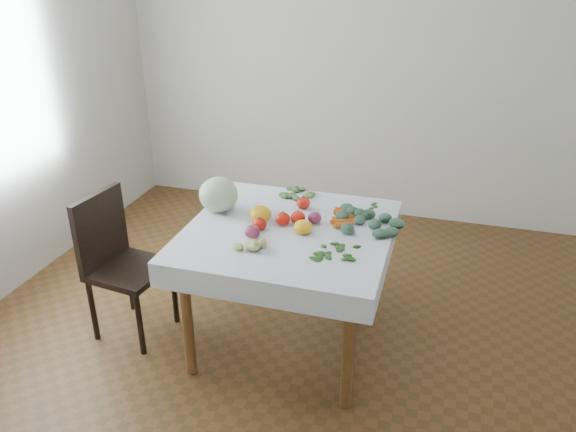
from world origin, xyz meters
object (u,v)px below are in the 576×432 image
Objects in this scene: cabbage at (219,195)px; chair at (117,256)px; table at (289,245)px; heirloom_back at (261,213)px; carrot_bunch at (353,216)px.

chair is at bearing -153.04° from cabbage.
heirloom_back is (-0.18, 0.06, 0.15)m from table.
table is 1.04m from chair.
cabbage reaches higher than heirloom_back.
heirloom_back is (0.83, 0.22, 0.29)m from chair.
chair is 3.10× the size of carrot_bunch.
cabbage reaches higher than chair.
heirloom_back is at bearing 15.08° from chair.
table is 0.41m from carrot_bunch.
chair is 7.10× the size of heirloom_back.
cabbage is (-0.46, 0.11, 0.21)m from table.
chair is 3.90× the size of cabbage.
heirloom_back is at bearing -11.55° from cabbage.
table is at bearing -144.45° from carrot_bunch.
table is at bearing -13.70° from cabbage.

